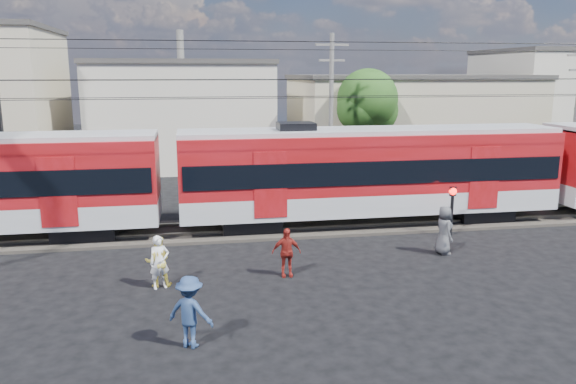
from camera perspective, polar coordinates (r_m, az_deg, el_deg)
The scene contains 17 objects.
ground at distance 16.06m, azimuth -3.73°, elevation -11.80°, with size 120.00×120.00×0.00m, color black.
track_bed at distance 23.56m, azimuth -5.85°, elevation -3.83°, with size 70.00×3.40×0.12m, color #2D2823.
rail_near at distance 22.81m, azimuth -5.72°, elevation -4.05°, with size 70.00×0.12×0.12m, color #59544C.
rail_far at distance 24.25m, azimuth -5.98°, elevation -3.07°, with size 70.00×0.12×0.12m, color #59544C.
commuter_train at distance 24.23m, azimuth 8.76°, elevation 2.22°, with size 50.30×3.08×4.17m.
building_midwest at distance 41.71m, azimuth -10.63°, elevation 7.99°, with size 12.24×12.24×7.30m.
building_mideast at distance 41.74m, azimuth 12.06°, elevation 7.25°, with size 16.32×10.20×6.30m.
building_east at distance 51.88m, azimuth 25.09°, elevation 8.39°, with size 10.20×10.20×8.30m.
utility_pole_mid at distance 30.61m, azimuth 4.39°, elevation 8.39°, with size 1.80×0.24×8.50m.
utility_pole_east at distance 35.86m, azimuth 27.24°, elevation 7.23°, with size 1.80×0.24×8.00m.
tree_near at distance 34.46m, azimuth 8.32°, elevation 8.92°, with size 3.82×3.64×6.72m.
pedestrian_a at distance 17.65m, azimuth -12.93°, elevation -6.97°, with size 0.60×0.40×1.66m, color white.
pedestrian_b at distance 17.81m, azimuth -13.07°, elevation -6.89°, with size 0.78×0.61×1.60m, color gold.
pedestrian_c at distance 13.89m, azimuth -9.92°, elevation -11.90°, with size 1.15×0.66×1.78m, color navy.
pedestrian_d at distance 18.18m, azimuth -0.18°, elevation -6.15°, with size 0.95×0.39×1.61m, color maroon.
pedestrian_e at distance 21.12m, azimuth 15.56°, elevation -3.75°, with size 0.87×0.57×1.79m, color #454549.
crossing_signal at distance 23.26m, azimuth 16.34°, elevation -1.00°, with size 0.30×0.30×2.05m.
Camera 1 is at (-1.50, -14.61, 6.50)m, focal length 35.00 mm.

